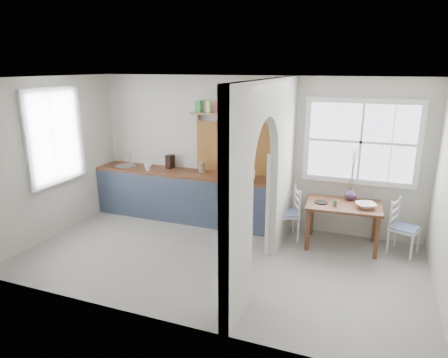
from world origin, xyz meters
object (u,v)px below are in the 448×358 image
(dining_table, at_px, (342,225))
(kettle, at_px, (248,173))
(vase, at_px, (351,194))
(chair_left, at_px, (286,213))
(chair_right, at_px, (405,228))

(dining_table, height_order, kettle, kettle)
(dining_table, xyz_separation_m, vase, (0.08, 0.25, 0.45))
(dining_table, relative_size, vase, 5.49)
(dining_table, xyz_separation_m, chair_left, (-0.90, -0.01, 0.09))
(kettle, distance_m, vase, 1.67)
(kettle, bearing_deg, chair_left, -7.42)
(chair_left, height_order, kettle, kettle)
(kettle, bearing_deg, dining_table, -3.07)
(chair_left, relative_size, chair_right, 1.05)
(chair_right, bearing_deg, dining_table, 113.91)
(dining_table, bearing_deg, chair_left, 177.35)
(vase, bearing_deg, dining_table, -106.98)
(dining_table, bearing_deg, chair_right, 0.25)
(dining_table, relative_size, kettle, 4.24)
(chair_left, distance_m, vase, 1.07)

